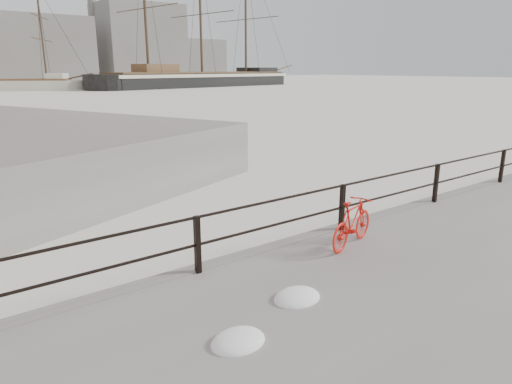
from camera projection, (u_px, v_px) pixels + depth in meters
ground at (427, 213)px, 11.99m from camera, size 400.00×400.00×0.00m
guardrail at (436, 183)px, 11.65m from camera, size 28.00×0.10×1.00m
bicycle at (352, 223)px, 8.75m from camera, size 1.57×0.64×0.94m
barque_black at (203, 87)px, 96.33m from camera, size 61.00×29.34×33.22m
schooner_mid at (11, 91)px, 79.17m from camera, size 29.09×22.77×19.53m
industrial_west at (30, 49)px, 129.05m from camera, size 32.00×18.00×18.00m
industrial_mid at (139, 43)px, 152.49m from camera, size 26.00×20.00×24.00m
industrial_east at (193, 59)px, 171.04m from camera, size 20.00×16.00×14.00m
smokestack at (93, 9)px, 146.15m from camera, size 2.80×2.80×44.00m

